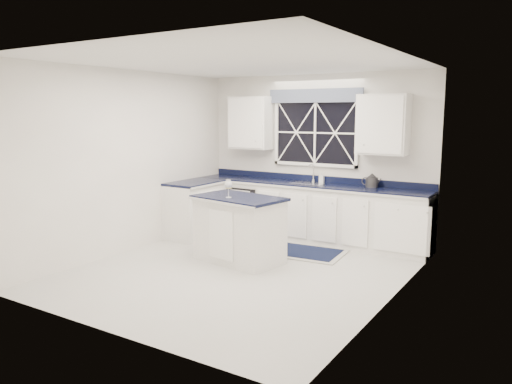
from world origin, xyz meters
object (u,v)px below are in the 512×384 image
Objects in this scene: island at (239,229)px; kettle at (372,181)px; soap_bottle at (322,177)px; wine_glass at (228,185)px; faucet at (313,172)px; dishwasher at (251,208)px.

kettle is (1.30, 1.72, 0.58)m from island.
soap_bottle is at bearing 86.29° from island.
kettle is at bearing 62.16° from island.
kettle is 1.86× the size of soap_bottle.
faucet is at bearing 80.05° from wine_glass.
wine_glass is (-1.37, -1.87, 0.05)m from kettle.
soap_bottle is (0.49, 1.97, -0.07)m from wine_glass.
soap_bottle is (0.15, 0.03, -0.08)m from faucet.
dishwasher is 0.61× the size of island.
island is at bearing 63.87° from wine_glass.
faucet is 1.81× the size of soap_bottle.
faucet is 1.04m from kettle.
kettle is 1.26× the size of wine_glass.
dishwasher is at bearing 113.47° from wine_glass.
island is at bearing -98.50° from faucet.
island is (0.83, -1.60, 0.05)m from dishwasher.
wine_glass is (-0.07, -0.15, 0.63)m from island.
dishwasher is 2.65× the size of kettle.
island is 4.34× the size of kettle.
faucet reaches higher than wine_glass.
kettle reaches higher than island.
dishwasher is at bearing -169.98° from faucet.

